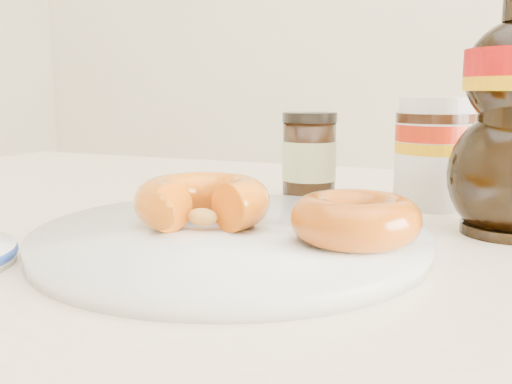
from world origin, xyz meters
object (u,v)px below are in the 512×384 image
at_px(donut_bitten, 202,201).
at_px(nutella_jar, 434,148).
at_px(donut_whole, 355,219).
at_px(dining_table, 300,328).
at_px(plate, 231,237).
at_px(dark_jar, 309,157).

xyz_separation_m(donut_bitten, nutella_jar, (0.15, 0.22, 0.03)).
relative_size(donut_whole, nutella_jar, 0.80).
height_order(dining_table, donut_whole, donut_whole).
distance_m(plate, donut_whole, 0.10).
height_order(donut_bitten, nutella_jar, nutella_jar).
bearing_deg(donut_whole, dining_table, 134.61).
bearing_deg(dining_table, donut_bitten, -140.31).
height_order(plate, dark_jar, dark_jar).
distance_m(donut_bitten, nutella_jar, 0.27).
bearing_deg(donut_bitten, donut_whole, 22.15).
xyz_separation_m(dining_table, plate, (-0.04, -0.06, 0.09)).
relative_size(dining_table, dark_jar, 14.57).
relative_size(nutella_jar, dark_jar, 1.18).
bearing_deg(plate, donut_bitten, 173.37).
xyz_separation_m(donut_whole, nutella_jar, (0.03, 0.23, 0.03)).
bearing_deg(plate, nutella_jar, 60.63).
height_order(dining_table, dark_jar, dark_jar).
xyz_separation_m(donut_whole, dark_jar, (-0.10, 0.22, 0.02)).
distance_m(dining_table, donut_whole, 0.14).
relative_size(plate, donut_whole, 3.30).
relative_size(plate, nutella_jar, 2.66).
xyz_separation_m(donut_bitten, dark_jar, (0.02, 0.21, 0.01)).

